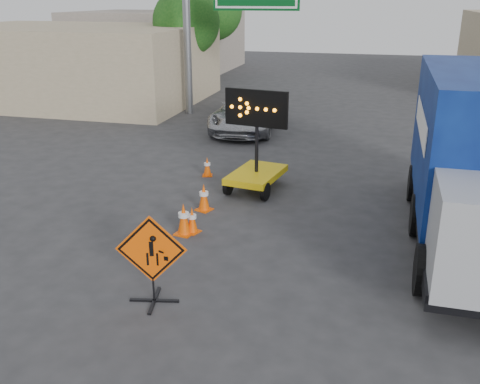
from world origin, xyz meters
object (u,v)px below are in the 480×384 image
at_px(construction_sign, 152,258).
at_px(pickup_truck, 246,113).
at_px(box_truck, 478,169).
at_px(arrow_board, 256,168).

xyz_separation_m(construction_sign, pickup_truck, (-1.72, 14.08, -0.18)).
height_order(construction_sign, box_truck, box_truck).
height_order(arrow_board, pickup_truck, arrow_board).
height_order(pickup_truck, box_truck, box_truck).
bearing_deg(arrow_board, box_truck, -11.91).
height_order(arrow_board, box_truck, box_truck).
distance_m(construction_sign, pickup_truck, 14.19).
bearing_deg(construction_sign, box_truck, 24.13).
relative_size(construction_sign, arrow_board, 0.59).
bearing_deg(box_truck, construction_sign, -143.64).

